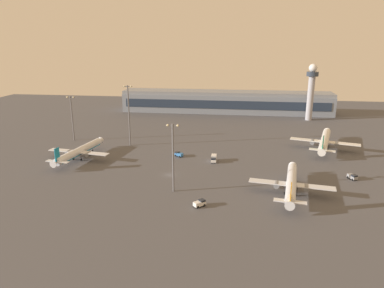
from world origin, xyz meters
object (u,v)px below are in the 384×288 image
at_px(maintenance_van, 200,203).
at_px(apron_light_west, 72,115).
at_px(apron_light_central, 129,112).
at_px(catering_truck, 214,158).
at_px(airplane_terminal_side, 325,141).
at_px(control_tower, 311,88).
at_px(cargo_loader, 179,154).
at_px(airplane_far_stand, 79,151).
at_px(airplane_near_gate, 291,184).
at_px(apron_light_east, 173,154).
at_px(baggage_tractor, 353,177).

distance_m(maintenance_van, apron_light_west, 108.92).
relative_size(maintenance_van, apron_light_central, 0.14).
bearing_deg(catering_truck, airplane_terminal_side, -154.39).
bearing_deg(control_tower, cargo_loader, -129.25).
bearing_deg(apron_light_west, cargo_loader, -18.51).
bearing_deg(control_tower, maintenance_van, -112.50).
height_order(airplane_far_stand, apron_light_central, apron_light_central).
bearing_deg(control_tower, apron_light_west, -152.59).
height_order(control_tower, airplane_terminal_side, control_tower).
xyz_separation_m(airplane_near_gate, catering_truck, (-30.60, 31.73, -2.22)).
height_order(catering_truck, apron_light_east, apron_light_east).
bearing_deg(airplane_far_stand, catering_truck, 12.72).
bearing_deg(apron_light_east, airplane_terminal_side, 43.23).
distance_m(airplane_near_gate, apron_light_west, 125.96).
height_order(airplane_terminal_side, apron_light_central, apron_light_central).
relative_size(baggage_tractor, apron_light_east, 0.18).
relative_size(airplane_near_gate, airplane_terminal_side, 0.91).
distance_m(catering_truck, cargo_loader, 18.09).
distance_m(airplane_near_gate, airplane_far_stand, 97.40).
bearing_deg(apron_light_central, maintenance_van, -56.34).
xyz_separation_m(baggage_tractor, cargo_loader, (-74.28, 19.64, 0.00)).
bearing_deg(apron_light_west, control_tower, 27.41).
relative_size(airplane_near_gate, apron_light_west, 1.58).
bearing_deg(maintenance_van, control_tower, 113.86).
bearing_deg(apron_light_east, airplane_far_stand, 148.92).
relative_size(maintenance_van, cargo_loader, 0.96).
bearing_deg(baggage_tractor, catering_truck, -39.07).
bearing_deg(airplane_terminal_side, maintenance_van, -111.61).
xyz_separation_m(maintenance_van, apron_light_central, (-45.13, 67.76, 16.66)).
relative_size(apron_light_west, apron_light_central, 0.78).
distance_m(airplane_terminal_side, apron_light_east, 92.40).
xyz_separation_m(control_tower, apron_light_west, (-139.88, -72.53, -8.20)).
height_order(control_tower, apron_light_east, control_tower).
relative_size(airplane_far_stand, maintenance_van, 9.00).
distance_m(airplane_near_gate, catering_truck, 44.13).
bearing_deg(airplane_near_gate, apron_light_east, -166.18).
relative_size(catering_truck, apron_light_east, 0.22).
xyz_separation_m(apron_light_east, apron_light_west, (-68.42, 62.06, -0.41)).
distance_m(control_tower, airplane_terminal_side, 74.11).
relative_size(apron_light_east, apron_light_central, 0.80).
xyz_separation_m(cargo_loader, apron_light_east, (5.10, -40.86, 13.46)).
bearing_deg(airplane_far_stand, maintenance_van, -25.84).
xyz_separation_m(control_tower, cargo_loader, (-76.57, -93.73, -21.25)).
height_order(baggage_tractor, cargo_loader, same).
bearing_deg(airplane_far_stand, cargo_loader, 20.87).
height_order(control_tower, apron_light_west, control_tower).
bearing_deg(apron_light_central, airplane_far_stand, -122.98).
distance_m(control_tower, apron_light_west, 157.78).
distance_m(maintenance_van, apron_light_east, 20.75).
relative_size(cargo_loader, apron_light_east, 0.18).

